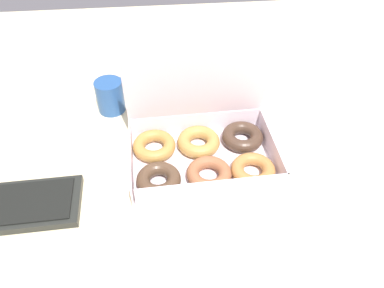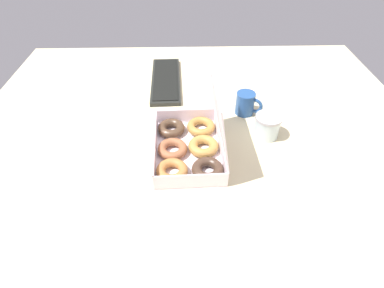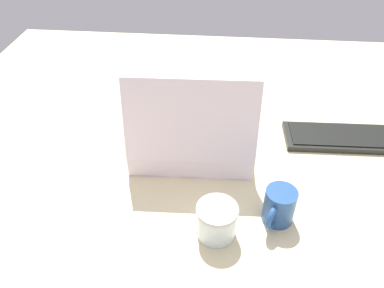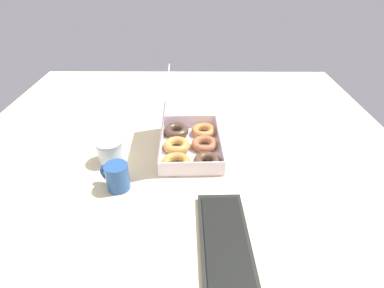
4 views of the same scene
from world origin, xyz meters
The scene contains 5 objects.
ground_plane centered at (0.00, 0.00, -1.00)cm, with size 180.00×180.00×2.00cm, color beige.
donut_box centered at (-0.88, -2.27, 3.63)cm, with size 37.51×25.20×29.26cm.
keyboard centered at (-50.09, -13.38, 1.06)cm, with size 42.23×14.63×2.20cm.
coffee_mug centered at (-23.85, 20.58, 4.79)cm, with size 7.80×10.72×9.33cm.
glass_jar centered at (-9.13, 26.15, 4.45)cm, with size 9.72×9.72×8.80cm.
Camera 2 is at (77.77, -4.06, 73.41)cm, focal length 28.00 mm.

